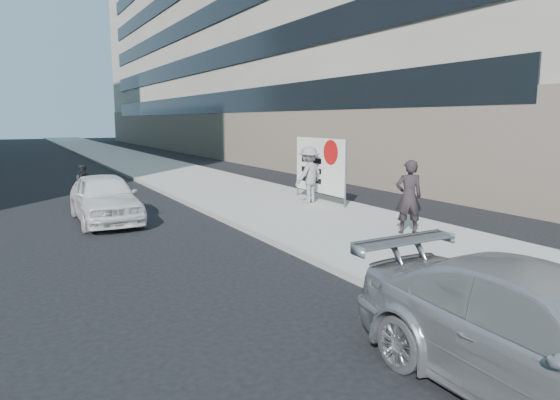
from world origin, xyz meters
TOP-DOWN VIEW (x-y plane):
  - ground at (0.00, 0.00)m, footprint 160.00×160.00m
  - near_sidewalk at (4.00, 20.00)m, footprint 5.00×120.00m
  - near_building at (17.00, 32.00)m, footprint 14.00×70.00m
  - jogger at (5.01, 7.09)m, footprint 1.41×1.09m
  - pedestrian_woman at (4.71, 1.93)m, footprint 0.80×0.69m
  - protest_banner at (5.52, 7.20)m, footprint 0.08×3.06m
  - parked_sedan at (0.80, -4.46)m, footprint 2.06×4.91m
  - white_sedan_near at (-1.57, 7.88)m, footprint 1.72×4.20m
  - motorcycle at (-1.65, 11.53)m, footprint 0.74×2.05m

SIDE VIEW (x-z plane):
  - ground at x=0.00m, z-range 0.00..0.00m
  - near_sidewalk at x=4.00m, z-range 0.00..0.15m
  - motorcycle at x=-1.65m, z-range -0.08..1.35m
  - parked_sedan at x=0.80m, z-range 0.00..1.42m
  - white_sedan_near at x=-1.57m, z-range 0.00..1.43m
  - pedestrian_woman at x=4.71m, z-range 0.15..2.00m
  - jogger at x=5.01m, z-range 0.15..2.08m
  - protest_banner at x=5.52m, z-range 0.30..2.50m
  - near_building at x=17.00m, z-range 0.00..20.00m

